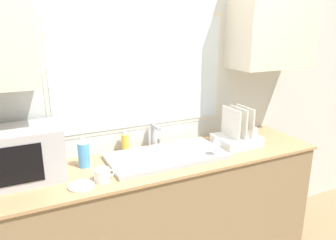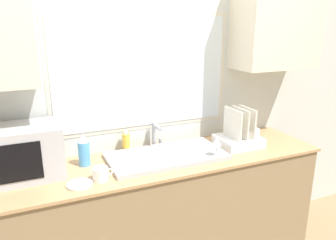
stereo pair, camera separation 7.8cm
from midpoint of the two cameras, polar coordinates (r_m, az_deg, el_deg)
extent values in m
cube|color=#8C7251|center=(2.46, -2.44, -16.70)|extent=(2.31, 0.56, 0.88)
cube|color=tan|center=(2.25, -2.58, -7.10)|extent=(2.34, 0.59, 0.02)
cube|color=silver|center=(2.40, -5.64, 4.74)|extent=(6.00, 0.06, 2.60)
cube|color=beige|center=(2.34, -5.49, 8.18)|extent=(1.33, 0.01, 0.83)
cube|color=silver|center=(2.34, -5.46, 8.17)|extent=(1.27, 0.01, 0.77)
cube|color=beige|center=(2.71, 17.02, 16.61)|extent=(0.63, 0.32, 0.75)
cube|color=#B2B2B7|center=(2.26, -1.30, -6.28)|extent=(0.80, 0.40, 0.03)
cylinder|color=#99999E|center=(2.43, -3.57, -2.62)|extent=(0.03, 0.03, 0.19)
cylinder|color=#99999E|center=(2.35, -3.04, -1.26)|extent=(0.03, 0.12, 0.03)
cylinder|color=#99999E|center=(2.47, -2.47, -3.86)|extent=(0.02, 0.02, 0.06)
cube|color=#B2B2B7|center=(2.11, -25.71, -5.52)|extent=(0.50, 0.31, 0.32)
cube|color=black|center=(1.96, -26.75, -7.27)|extent=(0.32, 0.01, 0.22)
cube|color=white|center=(2.54, 10.99, -3.45)|extent=(0.31, 0.27, 0.07)
cube|color=silver|center=(2.46, 10.02, -0.50)|extent=(0.01, 0.22, 0.22)
cube|color=silver|center=(2.49, 11.17, -0.31)|extent=(0.01, 0.22, 0.22)
cube|color=silver|center=(2.53, 12.30, -0.14)|extent=(0.01, 0.22, 0.22)
cylinder|color=silver|center=(2.54, 13.16, -2.04)|extent=(0.12, 0.12, 0.06)
cylinder|color=#4C99D8|center=(2.18, -15.42, -5.87)|extent=(0.08, 0.08, 0.16)
cone|color=silver|center=(2.14, -15.65, -3.18)|extent=(0.07, 0.07, 0.06)
cylinder|color=gold|center=(2.36, -8.41, -4.06)|extent=(0.05, 0.05, 0.13)
cylinder|color=white|center=(2.33, -8.50, -2.20)|extent=(0.03, 0.03, 0.03)
cylinder|color=white|center=(1.98, -12.54, -9.36)|extent=(0.09, 0.09, 0.08)
torus|color=white|center=(1.99, -11.01, -9.02)|extent=(0.04, 0.01, 0.04)
cylinder|color=silver|center=(2.27, 7.30, -6.67)|extent=(0.06, 0.06, 0.00)
cylinder|color=silver|center=(2.25, 7.35, -5.47)|extent=(0.01, 0.01, 0.10)
cone|color=silver|center=(2.22, 7.43, -3.54)|extent=(0.06, 0.06, 0.06)
cylinder|color=silver|center=(1.96, -15.99, -11.00)|extent=(0.15, 0.15, 0.01)
camera|label=1|loc=(0.04, -91.04, -0.31)|focal=35.00mm
camera|label=2|loc=(0.04, 88.96, 0.31)|focal=35.00mm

